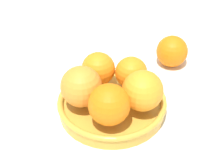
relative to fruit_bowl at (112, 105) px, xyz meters
name	(u,v)px	position (x,y,z in m)	size (l,w,h in m)	color
ground_plane	(112,111)	(0.00, 0.00, -0.02)	(4.00, 4.00, 0.00)	silver
fruit_bowl	(112,105)	(0.00, 0.00, 0.00)	(0.23, 0.23, 0.03)	gold
orange_pile	(111,86)	(-0.01, -0.01, 0.06)	(0.19, 0.19, 0.08)	orange
stray_orange	(172,51)	(0.22, 0.05, 0.02)	(0.08, 0.08, 0.08)	orange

